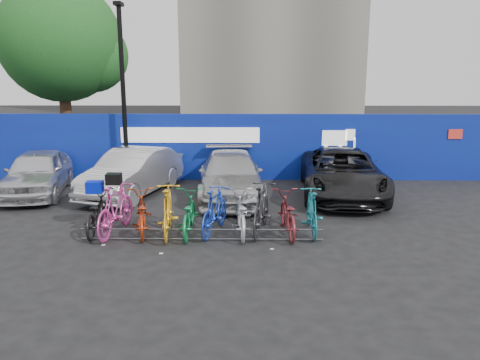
{
  "coord_description": "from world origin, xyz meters",
  "views": [
    {
      "loc": [
        1.02,
        -10.83,
        3.74
      ],
      "look_at": [
        0.85,
        2.0,
        0.87
      ],
      "focal_mm": 35.0,
      "sensor_mm": 36.0,
      "label": 1
    }
  ],
  "objects_px": {
    "car_1": "(133,172)",
    "car_3": "(342,173)",
    "tree": "(66,44)",
    "bike_0": "(97,213)",
    "bike_rack": "(202,234)",
    "bike_9": "(312,212)",
    "bike_1": "(116,209)",
    "bike_5": "(215,211)",
    "bike_6": "(240,214)",
    "bike_3": "(168,211)",
    "bike_2": "(141,213)",
    "bike_4": "(188,213)",
    "car_0": "(38,173)",
    "bike_8": "(287,214)",
    "car_2": "(231,175)",
    "bike_7": "(261,208)",
    "lamppost": "(123,90)"
  },
  "relations": [
    {
      "from": "bike_9",
      "to": "bike_5",
      "type": "bearing_deg",
      "value": 1.36
    },
    {
      "from": "car_0",
      "to": "bike_5",
      "type": "relative_size",
      "value": 2.25
    },
    {
      "from": "bike_0",
      "to": "bike_7",
      "type": "relative_size",
      "value": 0.93
    },
    {
      "from": "tree",
      "to": "car_1",
      "type": "bearing_deg",
      "value": -56.7
    },
    {
      "from": "lamppost",
      "to": "bike_6",
      "type": "distance_m",
      "value": 7.38
    },
    {
      "from": "bike_2",
      "to": "bike_6",
      "type": "distance_m",
      "value": 2.39
    },
    {
      "from": "bike_5",
      "to": "car_2",
      "type": "bearing_deg",
      "value": -80.32
    },
    {
      "from": "lamppost",
      "to": "bike_rack",
      "type": "xyz_separation_m",
      "value": [
        3.2,
        -6.0,
        -3.11
      ]
    },
    {
      "from": "bike_1",
      "to": "bike_5",
      "type": "relative_size",
      "value": 1.09
    },
    {
      "from": "bike_0",
      "to": "bike_9",
      "type": "xyz_separation_m",
      "value": [
        5.21,
        -0.01,
        0.05
      ]
    },
    {
      "from": "car_1",
      "to": "car_3",
      "type": "xyz_separation_m",
      "value": [
        6.64,
        -0.02,
        -0.0
      ]
    },
    {
      "from": "bike_0",
      "to": "lamppost",
      "type": "bearing_deg",
      "value": -87.01
    },
    {
      "from": "bike_7",
      "to": "bike_9",
      "type": "bearing_deg",
      "value": -171.11
    },
    {
      "from": "bike_4",
      "to": "car_3",
      "type": "bearing_deg",
      "value": -140.13
    },
    {
      "from": "tree",
      "to": "bike_0",
      "type": "height_order",
      "value": "tree"
    },
    {
      "from": "car_3",
      "to": "car_1",
      "type": "bearing_deg",
      "value": -175.44
    },
    {
      "from": "car_0",
      "to": "car_1",
      "type": "xyz_separation_m",
      "value": [
        3.06,
        -0.01,
        0.02
      ]
    },
    {
      "from": "bike_rack",
      "to": "bike_6",
      "type": "xyz_separation_m",
      "value": [
        0.89,
        0.51,
        0.35
      ]
    },
    {
      "from": "bike_6",
      "to": "bike_3",
      "type": "bearing_deg",
      "value": -1.35
    },
    {
      "from": "bike_5",
      "to": "bike_6",
      "type": "xyz_separation_m",
      "value": [
        0.62,
        -0.06,
        -0.05
      ]
    },
    {
      "from": "car_3",
      "to": "bike_4",
      "type": "height_order",
      "value": "car_3"
    },
    {
      "from": "car_1",
      "to": "bike_2",
      "type": "relative_size",
      "value": 2.32
    },
    {
      "from": "tree",
      "to": "car_2",
      "type": "xyz_separation_m",
      "value": [
        7.32,
        -6.62,
        -4.38
      ]
    },
    {
      "from": "car_1",
      "to": "car_2",
      "type": "height_order",
      "value": "car_1"
    },
    {
      "from": "bike_5",
      "to": "bike_9",
      "type": "distance_m",
      "value": 2.34
    },
    {
      "from": "tree",
      "to": "lamppost",
      "type": "height_order",
      "value": "tree"
    },
    {
      "from": "lamppost",
      "to": "bike_4",
      "type": "xyz_separation_m",
      "value": [
        2.84,
        -5.49,
        -2.76
      ]
    },
    {
      "from": "car_3",
      "to": "bike_6",
      "type": "xyz_separation_m",
      "value": [
        -3.17,
        -3.74,
        -0.22
      ]
    },
    {
      "from": "car_3",
      "to": "bike_8",
      "type": "bearing_deg",
      "value": -113.89
    },
    {
      "from": "bike_rack",
      "to": "bike_5",
      "type": "xyz_separation_m",
      "value": [
        0.27,
        0.57,
        0.4
      ]
    },
    {
      "from": "tree",
      "to": "bike_4",
      "type": "relative_size",
      "value": 4.03
    },
    {
      "from": "car_3",
      "to": "bike_2",
      "type": "bearing_deg",
      "value": -141.38
    },
    {
      "from": "bike_rack",
      "to": "bike_1",
      "type": "relative_size",
      "value": 2.73
    },
    {
      "from": "bike_rack",
      "to": "bike_9",
      "type": "relative_size",
      "value": 3.07
    },
    {
      "from": "lamppost",
      "to": "car_1",
      "type": "xyz_separation_m",
      "value": [
        0.62,
        -1.73,
        -2.54
      ]
    },
    {
      "from": "lamppost",
      "to": "bike_2",
      "type": "bearing_deg",
      "value": -72.76
    },
    {
      "from": "lamppost",
      "to": "car_0",
      "type": "distance_m",
      "value": 3.92
    },
    {
      "from": "bike_7",
      "to": "bike_8",
      "type": "xyz_separation_m",
      "value": [
        0.62,
        -0.12,
        -0.1
      ]
    },
    {
      "from": "bike_rack",
      "to": "bike_6",
      "type": "relative_size",
      "value": 2.89
    },
    {
      "from": "bike_2",
      "to": "bike_4",
      "type": "height_order",
      "value": "bike_4"
    },
    {
      "from": "bike_8",
      "to": "bike_2",
      "type": "bearing_deg",
      "value": -4.32
    },
    {
      "from": "bike_3",
      "to": "bike_8",
      "type": "distance_m",
      "value": 2.85
    },
    {
      "from": "bike_3",
      "to": "bike_4",
      "type": "height_order",
      "value": "bike_3"
    },
    {
      "from": "car_1",
      "to": "bike_8",
      "type": "xyz_separation_m",
      "value": [
        4.59,
        -3.77,
        -0.23
      ]
    },
    {
      "from": "bike_2",
      "to": "bike_6",
      "type": "height_order",
      "value": "bike_6"
    },
    {
      "from": "car_1",
      "to": "car_3",
      "type": "relative_size",
      "value": 0.85
    },
    {
      "from": "lamppost",
      "to": "car_1",
      "type": "bearing_deg",
      "value": -70.27
    },
    {
      "from": "car_0",
      "to": "bike_2",
      "type": "xyz_separation_m",
      "value": [
        4.14,
        -3.76,
        -0.21
      ]
    },
    {
      "from": "tree",
      "to": "car_2",
      "type": "relative_size",
      "value": 1.63
    },
    {
      "from": "lamppost",
      "to": "bike_5",
      "type": "bearing_deg",
      "value": -57.42
    }
  ]
}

